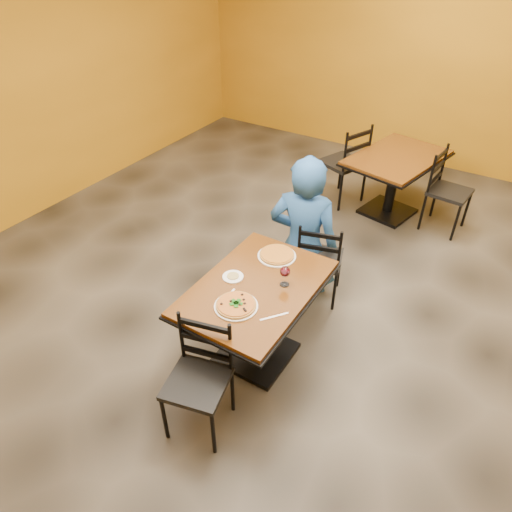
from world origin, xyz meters
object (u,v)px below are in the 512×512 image
Objects in this scene: chair_second_right at (450,192)px; wine_glass at (285,275)px; chair_main_far at (320,258)px; table_second at (395,171)px; table_main at (256,305)px; side_plate at (233,277)px; diner at (305,226)px; pizza_main at (236,305)px; chair_main_near at (197,384)px; pizza_far at (277,254)px; plate_far at (277,256)px; plate_main at (236,306)px; chair_second_left at (343,163)px.

chair_second_right is 5.15× the size of wine_glass.
chair_main_far is at bearing 164.41° from chair_second_right.
chair_second_right reaches higher than table_second.
side_plate reaches higher than table_main.
diner reaches higher than pizza_main.
pizza_main is (-0.00, 0.49, 0.33)m from chair_main_near.
diner is 0.62m from pizza_far.
pizza_far is 1.56× the size of wine_glass.
plate_far is (0.06, -0.61, 0.07)m from diner.
plate_main is 1.09× the size of pizza_main.
plate_main is (-0.00, 0.49, 0.32)m from chair_main_near.
chair_main_near is 2.82× the size of plate_main.
pizza_main is (-0.16, -3.08, 0.21)m from table_second.
side_plate is (-0.36, -2.82, 0.20)m from table_second.
chair_second_left is 3.13m from plate_main.
table_second is at bearing 95.64° from chair_second_right.
pizza_far is 1.75× the size of side_plate.
chair_second_right is at bearing -128.88° from diner.
chair_main_far is at bearing 85.83° from plate_main.
chair_second_right is 3.01m from side_plate.
chair_second_left is (-0.65, 0.00, -0.05)m from table_second.
table_second is 8.57× the size of side_plate.
pizza_main is 0.43m from wine_glass.
table_second is 2.85m from side_plate.
chair_main_near is 0.59m from pizza_main.
pizza_far is at bearing 31.77° from chair_second_left.
diner is 7.61× the size of wine_glass.
wine_glass reaches higher than side_plate.
pizza_main is at bearing 76.78° from chair_main_near.
pizza_main is at bearing -85.47° from plate_far.
chair_main_far is (0.09, 0.97, -0.13)m from table_main.
diner is at bearing 158.55° from chair_second_right.
chair_second_left is at bearing 95.64° from chair_second_right.
chair_main_near is at bearing -89.68° from pizza_main.
plate_far is (-0.06, 1.16, 0.32)m from chair_main_near.
pizza_main and pizza_far have the same top height.
wine_glass is (0.66, -2.69, 0.34)m from chair_second_left.
wine_glass is (0.08, -0.84, 0.41)m from chair_main_far.
plate_main is at bearing 83.20° from diner.
chair_main_near is 0.87× the size of chair_second_left.
chair_second_left reaches higher than plate_main.
pizza_main is at bearing -92.95° from table_second.
chair_second_right reaches higher than table_main.
table_main is 2.81m from table_second.
plate_main is 0.67m from plate_far.
chair_main_far is 0.94m from wine_glass.
chair_second_right is 3.26× the size of pizza_main.
table_main is 1.33× the size of chair_second_right.
diner is at bearing -98.58° from table_second.
wine_glass is (0.17, 0.12, 0.28)m from table_main.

